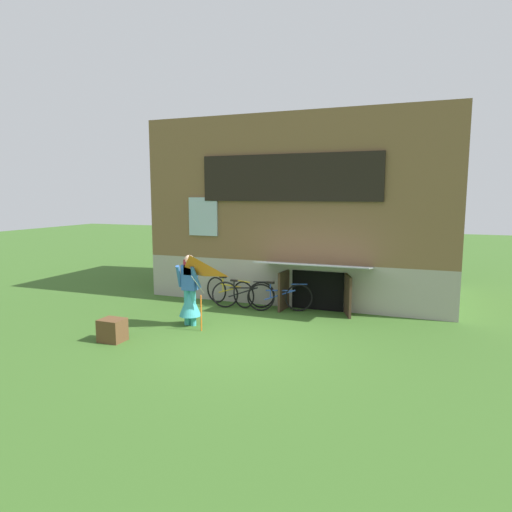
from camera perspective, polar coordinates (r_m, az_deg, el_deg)
name	(u,v)px	position (r m, az deg, el deg)	size (l,w,h in m)	color
ground_plane	(247,339)	(9.74, -1.15, -10.57)	(60.00, 60.00, 0.00)	#386023
log_house	(310,209)	(14.34, 6.85, 5.97)	(8.64, 5.79, 5.25)	#9E998E
person	(190,296)	(10.68, -8.43, -5.05)	(0.61, 0.53, 1.68)	teal
kite	(190,274)	(9.93, -8.41, -2.25)	(0.96, 0.97, 1.66)	orange
bicycle_blue	(280,297)	(11.92, 3.04, -5.23)	(1.67, 0.58, 0.79)	black
bicycle_black	(243,294)	(12.27, -1.65, -4.87)	(1.64, 0.61, 0.78)	black
bicycle_yellow	(230,292)	(12.55, -3.38, -4.55)	(1.69, 0.59, 0.80)	black
wooden_crate	(112,330)	(10.03, -17.82, -8.97)	(0.50, 0.43, 0.48)	brown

